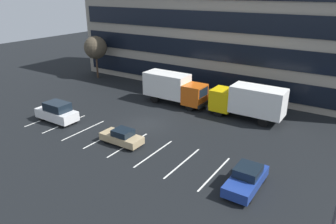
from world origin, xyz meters
The scene contains 9 objects.
ground_plane centered at (0.00, 0.00, 0.00)m, with size 120.00×120.00×0.00m, color black.
office_building centered at (0.00, 17.95, 7.20)m, with size 41.89×10.76×14.40m.
lot_markings centered at (0.00, -4.38, 0.00)m, with size 19.74×5.40×0.01m.
box_truck_orange centered at (-1.00, 6.90, 2.01)m, with size 7.72×2.56×3.58m.
box_truck_yellow centered at (8.00, 7.13, 2.03)m, with size 7.80×2.58×3.61m.
suv_white centered at (-8.15, -4.29, 1.01)m, with size 4.61×1.95×2.08m.
sedan_navy centered at (12.36, -4.85, 0.74)m, with size 1.84×4.40×1.57m.
sedan_tan centered at (0.80, -4.49, 0.66)m, with size 3.90×1.63×1.40m.
bare_tree centered at (-17.00, 10.30, 4.63)m, with size 3.38×3.38×6.34m.
Camera 1 is at (18.04, -23.26, 12.94)m, focal length 33.82 mm.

